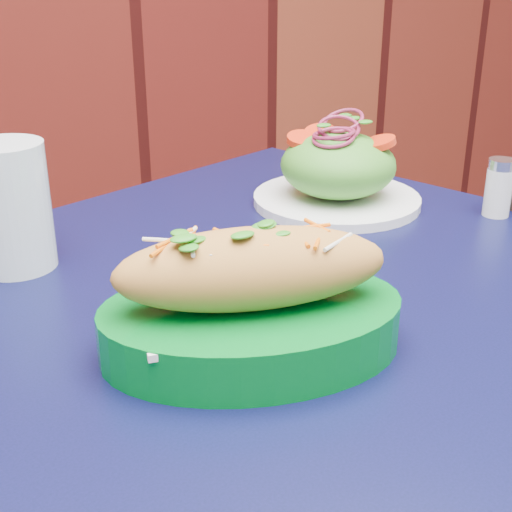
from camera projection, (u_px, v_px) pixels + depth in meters
name	position (u px, v px, depth m)	size (l,w,h in m)	color
cafe_table	(302.00, 378.00, 0.71)	(1.02, 1.02, 0.75)	black
banh_mi_basket	(252.00, 302.00, 0.57)	(0.28, 0.22, 0.12)	#00661D
salad_plate	(338.00, 172.00, 0.91)	(0.22, 0.22, 0.11)	white
water_glass	(10.00, 207.00, 0.72)	(0.08, 0.08, 0.13)	silver
salt_shaker	(499.00, 188.00, 0.88)	(0.03, 0.03, 0.07)	white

